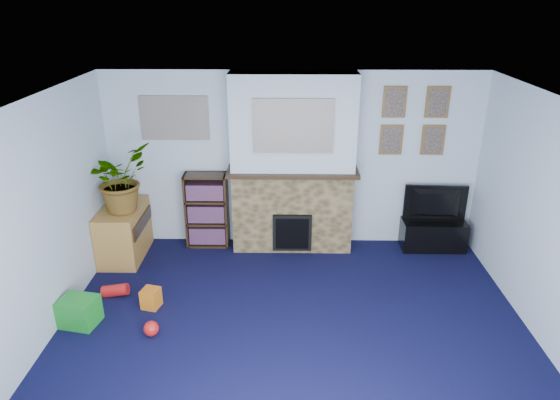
{
  "coord_description": "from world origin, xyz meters",
  "views": [
    {
      "loc": [
        -0.07,
        -4.17,
        3.3
      ],
      "look_at": [
        -0.15,
        0.87,
        1.19
      ],
      "focal_mm": 32.0,
      "sensor_mm": 36.0,
      "label": 1
    }
  ],
  "objects_px": {
    "sideboard": "(124,232)",
    "television": "(436,204)",
    "bookshelf": "(207,211)",
    "tv_stand": "(433,233)"
  },
  "relations": [
    {
      "from": "sideboard",
      "to": "television",
      "type": "bearing_deg",
      "value": 4.1
    },
    {
      "from": "sideboard",
      "to": "bookshelf",
      "type": "bearing_deg",
      "value": 18.51
    },
    {
      "from": "television",
      "to": "sideboard",
      "type": "xyz_separation_m",
      "value": [
        -4.19,
        -0.3,
        -0.3
      ]
    },
    {
      "from": "tv_stand",
      "to": "bookshelf",
      "type": "height_order",
      "value": "bookshelf"
    },
    {
      "from": "tv_stand",
      "to": "television",
      "type": "bearing_deg",
      "value": 90.0
    },
    {
      "from": "tv_stand",
      "to": "television",
      "type": "height_order",
      "value": "television"
    },
    {
      "from": "tv_stand",
      "to": "television",
      "type": "distance_m",
      "value": 0.43
    },
    {
      "from": "bookshelf",
      "to": "sideboard",
      "type": "xyz_separation_m",
      "value": [
        -1.06,
        -0.36,
        -0.15
      ]
    },
    {
      "from": "television",
      "to": "bookshelf",
      "type": "height_order",
      "value": "bookshelf"
    },
    {
      "from": "tv_stand",
      "to": "sideboard",
      "type": "relative_size",
      "value": 0.95
    }
  ]
}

